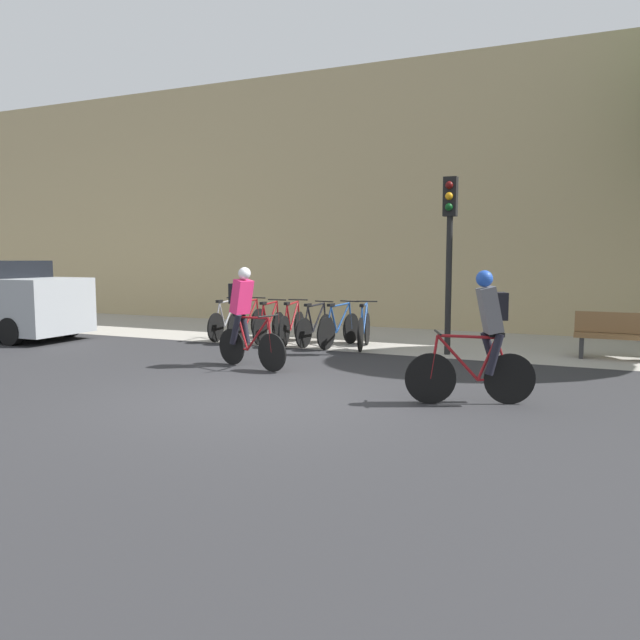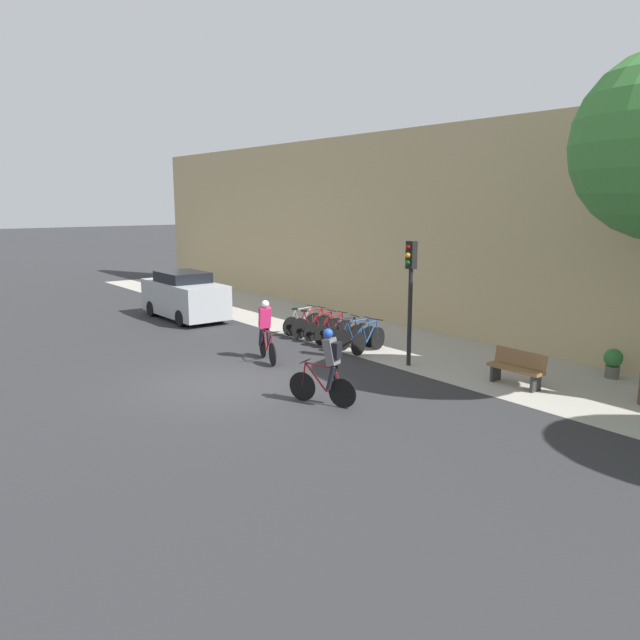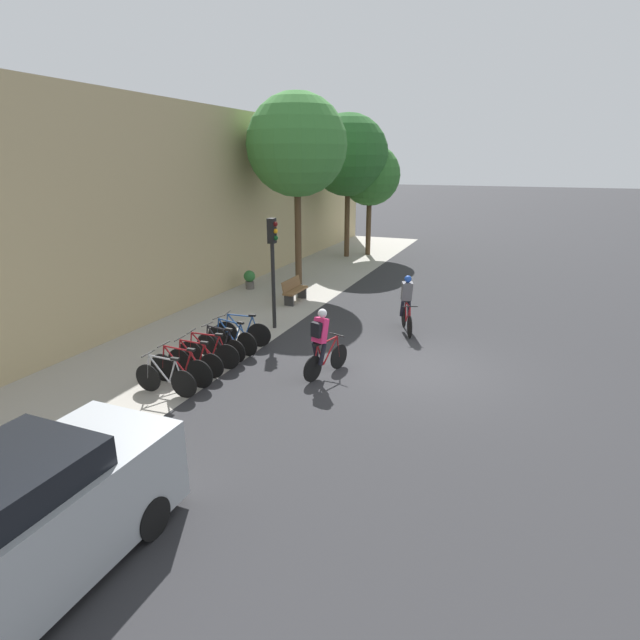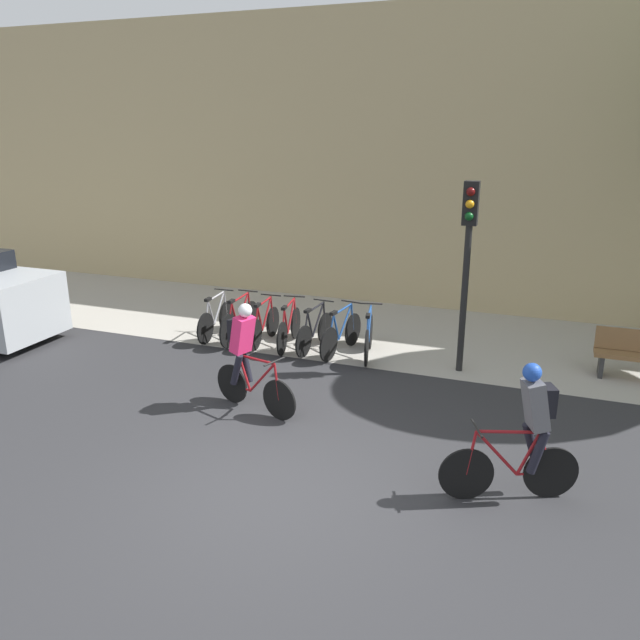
# 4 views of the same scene
# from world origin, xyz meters

# --- Properties ---
(ground) EXTENTS (200.00, 200.00, 0.00)m
(ground) POSITION_xyz_m (0.00, 0.00, 0.00)
(ground) COLOR #2B2B2D
(kerb_strip) EXTENTS (44.00, 4.50, 0.01)m
(kerb_strip) POSITION_xyz_m (0.00, 6.75, 0.00)
(kerb_strip) COLOR #A39E93
(kerb_strip) RESTS_ON ground
(building_facade) EXTENTS (44.00, 0.60, 7.10)m
(building_facade) POSITION_xyz_m (0.00, 9.30, 3.55)
(building_facade) COLOR tan
(building_facade) RESTS_ON ground
(cyclist_pink) EXTENTS (1.63, 0.63, 1.77)m
(cyclist_pink) POSITION_xyz_m (-1.43, 2.14, 0.95)
(cyclist_pink) COLOR black
(cyclist_pink) RESTS_ON ground
(cyclist_grey) EXTENTS (1.61, 0.74, 1.78)m
(cyclist_grey) POSITION_xyz_m (2.90, 1.02, 0.95)
(cyclist_grey) COLOR black
(cyclist_grey) RESTS_ON ground
(parked_bike_0) EXTENTS (0.46, 1.65, 0.97)m
(parked_bike_0) POSITION_xyz_m (-3.69, 5.09, 0.40)
(parked_bike_0) COLOR black
(parked_bike_0) RESTS_ON ground
(parked_bike_1) EXTENTS (0.46, 1.76, 0.99)m
(parked_bike_1) POSITION_xyz_m (-3.12, 5.09, 0.42)
(parked_bike_1) COLOR black
(parked_bike_1) RESTS_ON ground
(parked_bike_2) EXTENTS (0.46, 1.61, 0.96)m
(parked_bike_2) POSITION_xyz_m (-2.54, 5.09, 0.39)
(parked_bike_2) COLOR black
(parked_bike_2) RESTS_ON ground
(parked_bike_3) EXTENTS (0.46, 1.72, 0.97)m
(parked_bike_3) POSITION_xyz_m (-1.97, 5.09, 0.40)
(parked_bike_3) COLOR black
(parked_bike_3) RESTS_ON ground
(parked_bike_4) EXTENTS (0.46, 1.62, 0.96)m
(parked_bike_4) POSITION_xyz_m (-1.40, 5.09, 0.39)
(parked_bike_4) COLOR black
(parked_bike_4) RESTS_ON ground
(parked_bike_5) EXTENTS (0.46, 1.74, 0.98)m
(parked_bike_5) POSITION_xyz_m (-0.83, 5.09, 0.41)
(parked_bike_5) COLOR black
(parked_bike_5) RESTS_ON ground
(parked_bike_6) EXTENTS (0.51, 1.68, 0.99)m
(parked_bike_6) POSITION_xyz_m (-0.26, 5.09, 0.41)
(parked_bike_6) COLOR black
(parked_bike_6) RESTS_ON ground
(traffic_light_pole) EXTENTS (0.26, 0.30, 3.49)m
(traffic_light_pole) POSITION_xyz_m (1.55, 4.97, 2.43)
(traffic_light_pole) COLOR black
(traffic_light_pole) RESTS_ON ground
(bench) EXTENTS (1.47, 0.44, 0.89)m
(bench) POSITION_xyz_m (4.60, 5.69, 0.46)
(bench) COLOR brown
(bench) RESTS_ON ground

